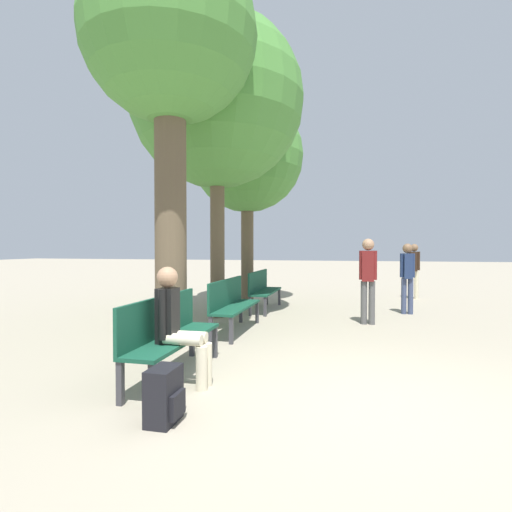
% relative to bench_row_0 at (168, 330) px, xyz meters
% --- Properties ---
extents(ground_plane, '(80.00, 80.00, 0.00)m').
position_rel_bench_row_0_xyz_m(ground_plane, '(2.14, -0.32, -0.54)').
color(ground_plane, gray).
extents(bench_row_0, '(0.42, 1.84, 0.93)m').
position_rel_bench_row_0_xyz_m(bench_row_0, '(0.00, 0.00, 0.00)').
color(bench_row_0, '#144733').
rests_on(bench_row_0, ground_plane).
extents(bench_row_1, '(0.42, 1.84, 0.93)m').
position_rel_bench_row_0_xyz_m(bench_row_1, '(0.00, 2.51, 0.00)').
color(bench_row_1, '#144733').
rests_on(bench_row_1, ground_plane).
extents(bench_row_2, '(0.42, 1.84, 0.93)m').
position_rel_bench_row_0_xyz_m(bench_row_2, '(0.00, 5.02, 0.00)').
color(bench_row_2, '#144733').
rests_on(bench_row_2, ground_plane).
extents(tree_row_0, '(2.74, 2.74, 6.19)m').
position_rel_bench_row_0_xyz_m(tree_row_0, '(-0.72, 1.59, 4.15)').
color(tree_row_0, brown).
rests_on(tree_row_0, ground_plane).
extents(tree_row_1, '(3.66, 3.66, 6.42)m').
position_rel_bench_row_0_xyz_m(tree_row_1, '(-0.72, 3.85, 4.03)').
color(tree_row_1, brown).
rests_on(tree_row_1, ground_plane).
extents(tree_row_2, '(3.06, 3.06, 5.52)m').
position_rel_bench_row_0_xyz_m(tree_row_2, '(-0.72, 6.38, 3.41)').
color(tree_row_2, brown).
rests_on(tree_row_2, ground_plane).
extents(person_seated, '(0.59, 0.34, 1.29)m').
position_rel_bench_row_0_xyz_m(person_seated, '(0.23, -0.25, 0.14)').
color(person_seated, beige).
rests_on(person_seated, ground_plane).
extents(backpack, '(0.26, 0.34, 0.47)m').
position_rel_bench_row_0_xyz_m(backpack, '(0.51, -1.13, -0.31)').
color(backpack, black).
rests_on(backpack, ground_plane).
extents(pedestrian_near, '(0.32, 0.24, 1.57)m').
position_rel_bench_row_0_xyz_m(pedestrian_near, '(3.28, 5.20, 0.36)').
color(pedestrian_near, '#384260').
rests_on(pedestrian_near, ground_plane).
extents(pedestrian_mid, '(0.34, 0.23, 1.66)m').
position_rel_bench_row_0_xyz_m(pedestrian_mid, '(2.37, 3.77, 0.41)').
color(pedestrian_mid, '#4C4C4C').
rests_on(pedestrian_mid, ground_plane).
extents(pedestrian_far, '(0.32, 0.24, 1.59)m').
position_rel_bench_row_0_xyz_m(pedestrian_far, '(3.83, 8.02, 0.37)').
color(pedestrian_far, beige).
rests_on(pedestrian_far, ground_plane).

